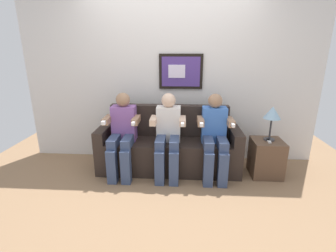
# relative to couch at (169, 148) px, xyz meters

# --- Properties ---
(ground_plane) EXTENTS (5.67, 5.67, 0.00)m
(ground_plane) POSITION_rel_couch_xyz_m (0.00, -0.33, -0.31)
(ground_plane) COLOR #8C6B4C
(back_wall_assembly) EXTENTS (4.37, 0.10, 2.60)m
(back_wall_assembly) POSITION_rel_couch_xyz_m (0.00, 0.44, 0.99)
(back_wall_assembly) COLOR silver
(back_wall_assembly) RESTS_ON ground_plane
(couch) EXTENTS (1.97, 0.58, 0.90)m
(couch) POSITION_rel_couch_xyz_m (0.00, 0.00, 0.00)
(couch) COLOR #2D231E
(couch) RESTS_ON ground_plane
(person_on_left) EXTENTS (0.46, 0.56, 1.11)m
(person_on_left) POSITION_rel_couch_xyz_m (-0.61, -0.17, 0.29)
(person_on_left) COLOR #8C59A5
(person_on_left) RESTS_ON ground_plane
(person_in_middle) EXTENTS (0.46, 0.56, 1.11)m
(person_in_middle) POSITION_rel_couch_xyz_m (0.00, -0.17, 0.29)
(person_in_middle) COLOR white
(person_in_middle) RESTS_ON ground_plane
(person_on_right) EXTENTS (0.46, 0.56, 1.11)m
(person_on_right) POSITION_rel_couch_xyz_m (0.61, -0.17, 0.29)
(person_on_right) COLOR #3F72CC
(person_on_right) RESTS_ON ground_plane
(side_table_right) EXTENTS (0.40, 0.40, 0.50)m
(side_table_right) POSITION_rel_couch_xyz_m (1.33, -0.11, -0.06)
(side_table_right) COLOR brown
(side_table_right) RESTS_ON ground_plane
(table_lamp) EXTENTS (0.22, 0.22, 0.46)m
(table_lamp) POSITION_rel_couch_xyz_m (1.35, -0.09, 0.55)
(table_lamp) COLOR #333338
(table_lamp) RESTS_ON side_table_right
(spare_remote_on_table) EXTENTS (0.04, 0.13, 0.02)m
(spare_remote_on_table) POSITION_rel_couch_xyz_m (1.32, -0.15, 0.20)
(spare_remote_on_table) COLOR white
(spare_remote_on_table) RESTS_ON side_table_right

